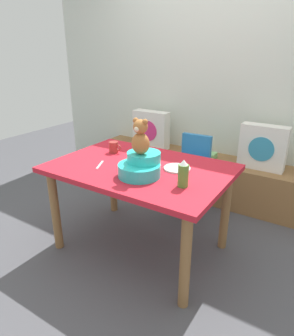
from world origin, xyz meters
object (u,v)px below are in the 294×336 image
(ketchup_bottle, at_px, (183,174))
(coffee_mug, at_px, (114,147))
(dining_table, at_px, (140,178))
(teddy_bear, at_px, (140,137))
(pillow_floral_left, at_px, (151,130))
(book_stack, at_px, (207,155))
(highchair, at_px, (191,164))
(infant_seat_teal, at_px, (141,166))
(dinner_plate_far, at_px, (177,168))
(pillow_floral_right, at_px, (263,147))
(dinner_plate_near, at_px, (143,159))

(ketchup_bottle, xyz_separation_m, coffee_mug, (-0.81, 0.30, -0.04))
(dining_table, xyz_separation_m, teddy_bear, (0.10, -0.15, 0.38))
(pillow_floral_left, bearing_deg, coffee_mug, -75.46)
(book_stack, height_order, highchair, highchair)
(infant_seat_teal, distance_m, ketchup_bottle, 0.33)
(pillow_floral_left, xyz_separation_m, dinner_plate_far, (0.91, -1.10, 0.07))
(dining_table, xyz_separation_m, highchair, (0.08, 0.78, -0.12))
(highchair, relative_size, teddy_bear, 3.16)
(pillow_floral_right, height_order, coffee_mug, pillow_floral_right)
(book_stack, xyz_separation_m, infant_seat_teal, (0.03, -1.36, 0.32))
(infant_seat_teal, bearing_deg, ketchup_bottle, -1.18)
(pillow_floral_right, bearing_deg, teddy_bear, -112.05)
(book_stack, bearing_deg, dining_table, -93.30)
(highchair, height_order, dinner_plate_near, highchair)
(infant_seat_teal, xyz_separation_m, coffee_mug, (-0.48, 0.30, -0.02))
(coffee_mug, relative_size, dinner_plate_near, 0.60)
(teddy_bear, distance_m, dinner_plate_far, 0.40)
(pillow_floral_right, distance_m, highchair, 0.72)
(pillow_floral_left, relative_size, highchair, 0.56)
(dining_table, distance_m, teddy_bear, 0.42)
(pillow_floral_left, xyz_separation_m, dining_table, (0.64, -1.19, -0.04))
(dinner_plate_near, bearing_deg, teddy_bear, -59.53)
(infant_seat_teal, bearing_deg, book_stack, 91.46)
(pillow_floral_right, xyz_separation_m, dinner_plate_far, (-0.38, -1.10, 0.07))
(dinner_plate_near, relative_size, dinner_plate_far, 1.00)
(highchair, bearing_deg, pillow_floral_right, 36.21)
(dining_table, bearing_deg, pillow_floral_right, 61.52)
(highchair, distance_m, ketchup_bottle, 1.04)
(teddy_bear, bearing_deg, book_stack, 91.46)
(book_stack, bearing_deg, pillow_floral_right, -2.07)
(pillow_floral_left, bearing_deg, book_stack, 1.68)
(pillow_floral_left, height_order, coffee_mug, pillow_floral_left)
(ketchup_bottle, bearing_deg, book_stack, 105.09)
(dining_table, height_order, coffee_mug, coffee_mug)
(highchair, height_order, ketchup_bottle, ketchup_bottle)
(ketchup_bottle, bearing_deg, dinner_plate_far, 124.28)
(dining_table, relative_size, teddy_bear, 5.40)
(pillow_floral_right, xyz_separation_m, dinner_plate_near, (-0.71, -1.06, 0.07))
(book_stack, xyz_separation_m, teddy_bear, (0.03, -1.36, 0.53))
(pillow_floral_left, height_order, ketchup_bottle, ketchup_bottle)
(highchair, bearing_deg, dinner_plate_far, -74.54)
(teddy_bear, bearing_deg, pillow_floral_right, 67.95)
(pillow_floral_right, xyz_separation_m, infant_seat_teal, (-0.54, -1.34, 0.13))
(pillow_floral_right, bearing_deg, pillow_floral_left, 180.00)
(infant_seat_teal, relative_size, ketchup_bottle, 1.78)
(dinner_plate_near, bearing_deg, pillow_floral_right, 56.12)
(infant_seat_teal, distance_m, dinner_plate_far, 0.30)
(pillow_floral_left, height_order, highchair, pillow_floral_left)
(pillow_floral_right, relative_size, dinner_plate_near, 2.20)
(pillow_floral_left, relative_size, pillow_floral_right, 1.00)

